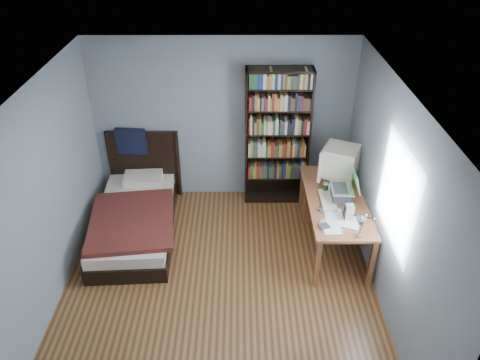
{
  "coord_description": "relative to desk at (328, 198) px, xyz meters",
  "views": [
    {
      "loc": [
        0.24,
        -4.19,
        4.16
      ],
      "look_at": [
        0.25,
        0.76,
        1.07
      ],
      "focal_mm": 35.0,
      "sensor_mm": 36.0,
      "label": 1
    }
  ],
  "objects": [
    {
      "name": "bed",
      "position": [
        -2.72,
        -0.18,
        -0.17
      ],
      "size": [
        1.25,
        2.14,
        1.16
      ],
      "color": "black",
      "rests_on": "floor"
    },
    {
      "name": "speaker",
      "position": [
        0.07,
        -0.91,
        0.41
      ],
      "size": [
        0.1,
        0.1,
        0.2
      ],
      "primitive_type": "cube",
      "rotation": [
        0.0,
        0.0,
        -0.0
      ],
      "color": "gray",
      "rests_on": "desk"
    },
    {
      "name": "laptop",
      "position": [
        0.07,
        -0.5,
        0.43
      ],
      "size": [
        0.36,
        0.37,
        0.44
      ],
      "color": "#2D2D30",
      "rests_on": "desk"
    },
    {
      "name": "desk_lamp",
      "position": [
        0.01,
        -1.61,
        0.78
      ],
      "size": [
        0.22,
        0.49,
        0.58
      ],
      "color": "#99999E",
      "rests_on": "desk"
    },
    {
      "name": "bookshelf",
      "position": [
        -0.7,
        0.63,
        0.63
      ],
      "size": [
        0.94,
        0.3,
        2.1
      ],
      "color": "black",
      "rests_on": "floor"
    },
    {
      "name": "mouse",
      "position": [
        -0.05,
        -0.23,
        0.33
      ],
      "size": [
        0.07,
        0.12,
        0.04
      ],
      "primitive_type": "ellipsoid",
      "color": "silver",
      "rests_on": "desk"
    },
    {
      "name": "keyboard",
      "position": [
        -0.12,
        -0.53,
        0.33
      ],
      "size": [
        0.19,
        0.47,
        0.05
      ],
      "primitive_type": "cube",
      "rotation": [
        0.0,
        0.07,
        0.02
      ],
      "color": "beige",
      "rests_on": "desk"
    },
    {
      "name": "crt_monitor",
      "position": [
        0.08,
        -0.02,
        0.61
      ],
      "size": [
        0.61,
        0.56,
        0.52
      ],
      "color": "beige",
      "rests_on": "desk"
    },
    {
      "name": "room",
      "position": [
        -1.48,
        -1.31,
        0.83
      ],
      "size": [
        4.2,
        4.24,
        2.5
      ],
      "color": "#542D18",
      "rests_on": "ground"
    },
    {
      "name": "phone_grey",
      "position": [
        -0.26,
        -0.99,
        0.32
      ],
      "size": [
        0.08,
        0.11,
        0.02
      ],
      "primitive_type": "cube",
      "rotation": [
        0.0,
        0.0,
        -0.34
      ],
      "color": "gray",
      "rests_on": "desk"
    },
    {
      "name": "phone_silver",
      "position": [
        -0.22,
        -0.76,
        0.32
      ],
      "size": [
        0.11,
        0.12,
        0.02
      ],
      "primitive_type": "cube",
      "rotation": [
        0.0,
        0.0,
        0.59
      ],
      "color": "#B6B6BA",
      "rests_on": "desk"
    },
    {
      "name": "external_drive",
      "position": [
        -0.25,
        -1.08,
        0.32
      ],
      "size": [
        0.14,
        0.14,
        0.02
      ],
      "primitive_type": "cube",
      "rotation": [
        0.0,
        0.0,
        0.33
      ],
      "color": "gray",
      "rests_on": "desk"
    },
    {
      "name": "desk",
      "position": [
        0.0,
        0.0,
        0.0
      ],
      "size": [
        0.75,
        1.72,
        0.73
      ],
      "color": "brown",
      "rests_on": "floor"
    },
    {
      "name": "soda_can",
      "position": [
        -0.12,
        -0.31,
        0.37
      ],
      "size": [
        0.07,
        0.07,
        0.12
      ],
      "primitive_type": "cylinder",
      "color": "#083E10",
      "rests_on": "desk"
    }
  ]
}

